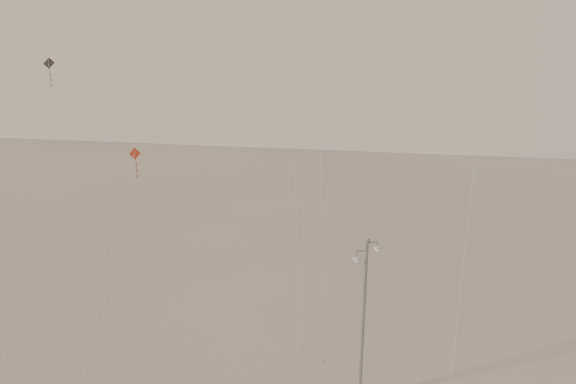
# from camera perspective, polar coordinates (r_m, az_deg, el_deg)

# --- Properties ---
(street_lamp) EXTENTS (1.55, 0.89, 9.55)m
(street_lamp) POSITION_cam_1_polar(r_m,az_deg,el_deg) (35.48, 6.74, -10.93)
(street_lamp) COLOR gray
(street_lamp) RESTS_ON ground
(kite_3) EXTENTS (1.74, 7.49, 14.52)m
(kite_3) POSITION_cam_1_polar(r_m,az_deg,el_deg) (32.02, -14.87, -3.07)
(kite_3) COLOR maroon
(kite_3) RESTS_ON ground
(kite_4) EXTENTS (2.08, 12.25, 25.94)m
(kite_4) POSITION_cam_1_polar(r_m,az_deg,el_deg) (39.51, 17.10, 10.82)
(kite_4) COLOR #302B28
(kite_4) RESTS_ON ground
(kite_5) EXTENTS (4.30, 15.21, 26.51)m
(kite_5) POSITION_cam_1_polar(r_m,az_deg,el_deg) (50.08, 0.07, 15.16)
(kite_5) COLOR #AA641C
(kite_5) RESTS_ON ground
(kite_6) EXTENTS (3.17, 6.26, 18.55)m
(kite_6) POSITION_cam_1_polar(r_m,az_deg,el_deg) (39.49, -21.87, 3.88)
(kite_6) COLOR #302B28
(kite_6) RESTS_ON ground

